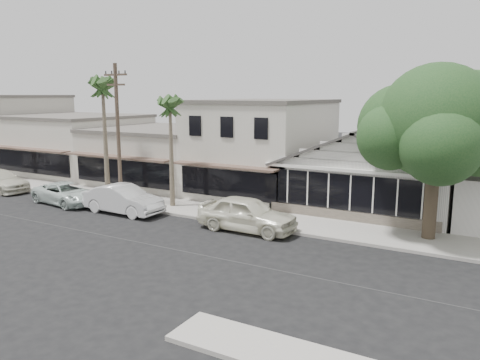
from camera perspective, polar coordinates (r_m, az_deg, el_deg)
The scene contains 14 objects.
ground at distance 21.76m, azimuth -6.37°, elevation -8.75°, with size 140.00×140.00×0.00m, color black.
sidewalk_north at distance 31.63m, azimuth -10.99°, elevation -2.65°, with size 90.00×3.50×0.15m, color #9E9991.
corner_shop at distance 30.27m, azimuth 15.54°, elevation 1.48°, with size 10.40×8.60×5.10m.
row_building_near at distance 33.91m, azimuth 2.80°, elevation 3.85°, with size 8.00×10.00×6.50m, color beige.
row_building_midnear at distance 38.91m, azimuth -9.16°, elevation 2.87°, with size 10.00×10.00×4.20m, color beige.
row_building_midfar at distance 46.12m, azimuth -19.45°, elevation 4.08°, with size 11.00×10.00×5.00m, color beige.
row_building_far at distance 54.80m, azimuth -27.15°, elevation 5.39°, with size 11.00×10.00×6.80m, color beige.
utility_pole at distance 30.45m, azimuth -14.64°, elevation 5.69°, with size 1.80×0.24×9.00m.
car_0 at distance 24.67m, azimuth 0.85°, elevation -4.14°, with size 2.17×5.40×1.84m, color silver.
car_1 at distance 29.13m, azimuth -14.04°, elevation -2.31°, with size 1.82×5.22×1.72m, color silver.
car_2 at distance 32.74m, azimuth -20.43°, elevation -1.55°, with size 2.33×5.05×1.40m, color silver.
shade_tree at distance 24.34m, azimuth 22.76°, elevation 6.18°, with size 7.75×7.01×8.60m.
palm_east at distance 29.28m, azimuth -8.53°, elevation 8.78°, with size 2.49×2.49×7.39m.
palm_mid at distance 32.99m, azimuth -16.40°, elevation 10.67°, with size 2.76×2.76×8.71m.
Camera 1 is at (12.14, -16.60, 7.12)m, focal length 35.00 mm.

